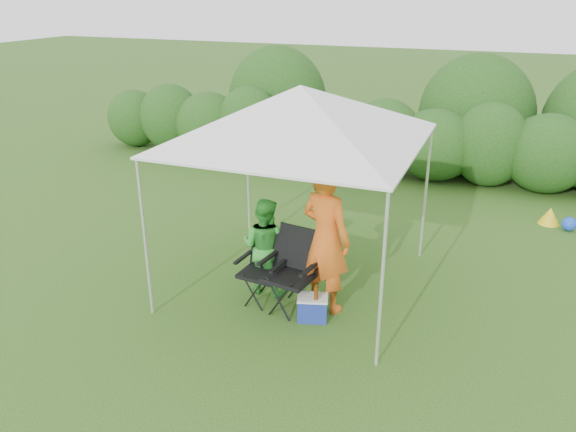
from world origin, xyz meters
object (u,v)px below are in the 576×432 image
at_px(canopy, 300,114).
at_px(cooler, 312,308).
at_px(chair_left, 264,263).
at_px(man, 326,239).
at_px(woman, 265,246).
at_px(chair_right, 293,265).

bearing_deg(canopy, cooler, -59.59).
height_order(chair_left, cooler, chair_left).
height_order(canopy, chair_left, canopy).
xyz_separation_m(man, woman, (-0.91, 0.11, -0.31)).
bearing_deg(chair_left, woman, 117.32).
distance_m(chair_right, chair_left, 0.44).
relative_size(canopy, chair_left, 3.25).
bearing_deg(chair_right, woman, 163.51).
relative_size(canopy, cooler, 6.86).
xyz_separation_m(chair_right, cooler, (0.36, -0.22, -0.45)).
xyz_separation_m(canopy, chair_left, (-0.28, -0.60, -1.92)).
bearing_deg(chair_left, canopy, 70.87).
relative_size(canopy, man, 1.56).
xyz_separation_m(chair_right, chair_left, (-0.43, 0.05, -0.07)).
xyz_separation_m(man, cooler, (-0.04, -0.35, -0.83)).
distance_m(canopy, woman, 1.85).
bearing_deg(man, chair_left, 25.87).
xyz_separation_m(chair_left, man, (0.83, 0.09, 0.46)).
bearing_deg(canopy, woman, -131.04).
relative_size(chair_left, cooler, 2.11).
distance_m(canopy, chair_right, 1.97).
xyz_separation_m(chair_left, woman, (-0.08, 0.20, 0.15)).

